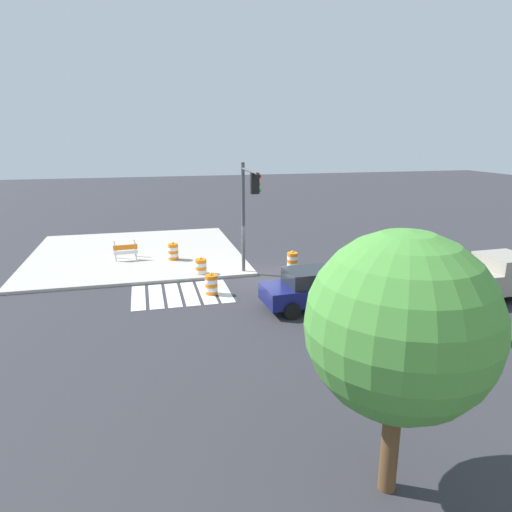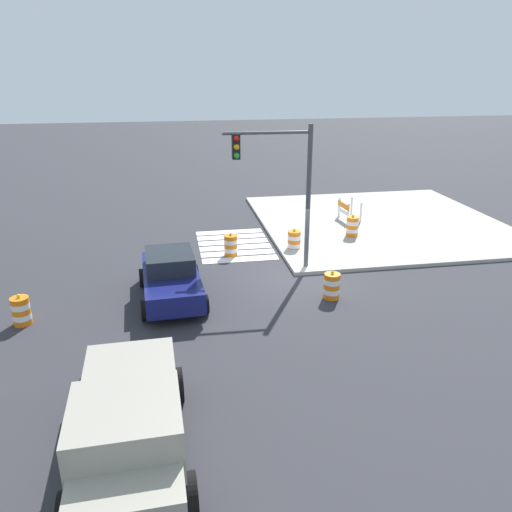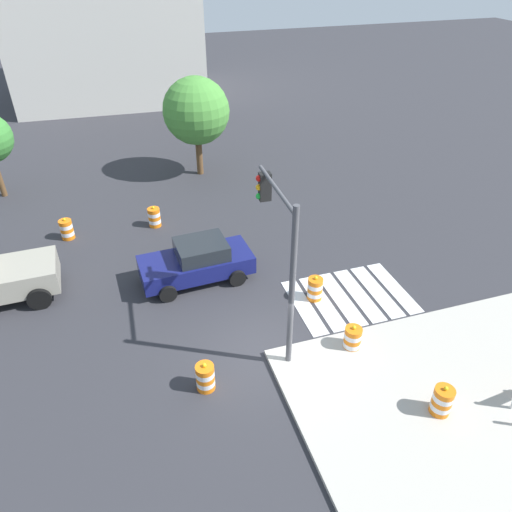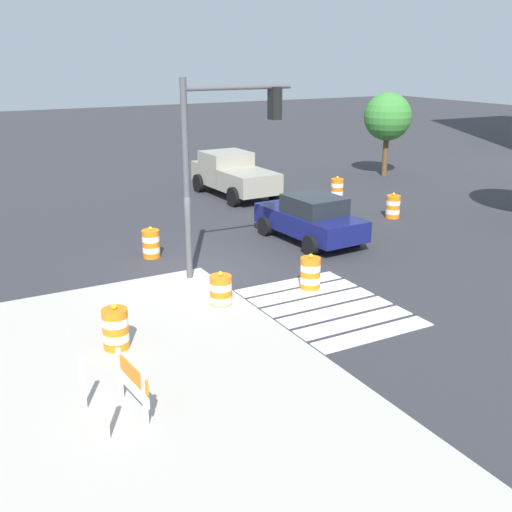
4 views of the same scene
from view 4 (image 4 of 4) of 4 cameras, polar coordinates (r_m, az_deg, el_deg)
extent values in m
plane|color=#2D2D33|center=(18.55, -5.12, -1.52)|extent=(120.00, 120.00, 0.00)
cube|color=#ADA89E|center=(11.82, -20.57, -14.55)|extent=(12.00, 12.00, 0.15)
cube|color=silver|center=(17.57, 3.09, -2.59)|extent=(0.60, 3.20, 0.02)
cube|color=silver|center=(16.98, 4.42, -3.37)|extent=(0.60, 3.20, 0.02)
cube|color=silver|center=(16.41, 5.85, -4.21)|extent=(0.60, 3.20, 0.02)
cube|color=silver|center=(15.85, 7.39, -5.10)|extent=(0.60, 3.20, 0.02)
cube|color=silver|center=(15.31, 9.04, -6.06)|extent=(0.60, 3.20, 0.02)
cube|color=silver|center=(14.78, 10.82, -7.07)|extent=(0.60, 3.20, 0.02)
cube|color=navy|center=(21.54, 4.95, 3.18)|extent=(4.40, 2.08, 0.70)
cube|color=#1E2328|center=(21.19, 5.40, 4.73)|extent=(1.99, 1.71, 0.60)
cylinder|color=black|center=(22.17, 0.86, 2.75)|extent=(0.67, 0.28, 0.66)
cylinder|color=black|center=(23.22, 4.81, 3.40)|extent=(0.67, 0.28, 0.66)
cylinder|color=black|center=(20.05, 5.06, 0.99)|extent=(0.67, 0.28, 0.66)
cylinder|color=black|center=(21.21, 9.17, 1.79)|extent=(0.67, 0.28, 0.66)
cube|color=gray|center=(27.26, -0.67, 6.85)|extent=(2.57, 2.09, 0.90)
cube|color=gray|center=(29.01, -2.78, 8.12)|extent=(1.97, 2.06, 1.50)
cube|color=gray|center=(30.02, -3.77, 7.87)|extent=(1.46, 1.95, 0.90)
cylinder|color=black|center=(29.40, -5.26, 6.71)|extent=(0.85, 0.33, 0.84)
cylinder|color=black|center=(30.32, -1.76, 7.13)|extent=(0.85, 0.33, 0.84)
cylinder|color=black|center=(26.44, -2.04, 5.48)|extent=(0.85, 0.33, 0.84)
cylinder|color=black|center=(27.46, 1.71, 5.96)|extent=(0.85, 0.33, 0.84)
cylinder|color=orange|center=(20.12, -9.60, 0.14)|extent=(0.56, 0.56, 0.18)
cylinder|color=white|center=(20.06, -9.63, 0.63)|extent=(0.56, 0.56, 0.18)
cylinder|color=orange|center=(20.01, -9.66, 1.12)|extent=(0.56, 0.56, 0.18)
cylinder|color=white|center=(19.96, -9.68, 1.62)|extent=(0.56, 0.56, 0.18)
cylinder|color=orange|center=(19.91, -9.71, 2.11)|extent=(0.56, 0.56, 0.18)
sphere|color=yellow|center=(19.87, -9.73, 2.53)|extent=(0.12, 0.12, 0.12)
cylinder|color=orange|center=(25.23, 12.46, 3.67)|extent=(0.56, 0.56, 0.18)
cylinder|color=white|center=(25.19, 12.48, 4.06)|extent=(0.56, 0.56, 0.18)
cylinder|color=orange|center=(25.15, 12.51, 4.46)|extent=(0.56, 0.56, 0.18)
cylinder|color=white|center=(25.11, 12.54, 4.86)|extent=(0.56, 0.56, 0.18)
cylinder|color=orange|center=(25.07, 12.57, 5.26)|extent=(0.56, 0.56, 0.18)
sphere|color=yellow|center=(25.04, 12.59, 5.59)|extent=(0.12, 0.12, 0.12)
cylinder|color=orange|center=(28.20, 7.46, 5.46)|extent=(0.56, 0.56, 0.18)
cylinder|color=white|center=(28.16, 7.47, 5.81)|extent=(0.56, 0.56, 0.18)
cylinder|color=orange|center=(28.12, 7.49, 6.17)|extent=(0.56, 0.56, 0.18)
cylinder|color=white|center=(28.08, 7.50, 6.53)|extent=(0.56, 0.56, 0.18)
cylinder|color=orange|center=(28.05, 7.52, 6.89)|extent=(0.56, 0.56, 0.18)
sphere|color=yellow|center=(28.02, 7.53, 7.19)|extent=(0.12, 0.12, 0.12)
cylinder|color=orange|center=(17.27, 5.00, -2.73)|extent=(0.56, 0.56, 0.18)
cylinder|color=white|center=(17.21, 5.01, -2.17)|extent=(0.56, 0.56, 0.18)
cylinder|color=orange|center=(17.15, 5.03, -1.60)|extent=(0.56, 0.56, 0.18)
cylinder|color=white|center=(17.09, 5.04, -1.03)|extent=(0.56, 0.56, 0.18)
cylinder|color=orange|center=(17.03, 5.06, -0.46)|extent=(0.56, 0.56, 0.18)
sphere|color=yellow|center=(16.98, 5.08, 0.02)|extent=(0.12, 0.12, 0.12)
cylinder|color=orange|center=(15.90, -3.23, -4.58)|extent=(0.56, 0.56, 0.18)
cylinder|color=white|center=(15.83, -3.24, -3.98)|extent=(0.56, 0.56, 0.18)
cylinder|color=orange|center=(15.77, -3.26, -3.37)|extent=(0.56, 0.56, 0.18)
cylinder|color=white|center=(15.70, -3.27, -2.76)|extent=(0.56, 0.56, 0.18)
cylinder|color=orange|center=(15.64, -3.28, -2.14)|extent=(0.56, 0.56, 0.18)
sphere|color=yellow|center=(15.59, -3.29, -1.63)|extent=(0.12, 0.12, 0.12)
cylinder|color=orange|center=(13.88, -12.71, -7.89)|extent=(0.56, 0.56, 0.18)
cylinder|color=white|center=(13.80, -12.76, -7.22)|extent=(0.56, 0.56, 0.18)
cylinder|color=orange|center=(13.73, -12.81, -6.54)|extent=(0.56, 0.56, 0.18)
cylinder|color=white|center=(13.66, -12.87, -5.85)|extent=(0.56, 0.56, 0.18)
cylinder|color=orange|center=(13.58, -12.92, -5.16)|extent=(0.56, 0.56, 0.18)
sphere|color=yellow|center=(13.53, -12.97, -4.58)|extent=(0.12, 0.12, 0.12)
cube|color=silver|center=(11.82, -12.45, -10.50)|extent=(0.08, 0.08, 1.00)
cube|color=silver|center=(11.62, -15.70, -11.29)|extent=(0.08, 0.08, 1.00)
cube|color=silver|center=(10.93, -10.21, -12.90)|extent=(0.08, 0.08, 1.00)
cube|color=silver|center=(10.72, -13.72, -13.83)|extent=(0.08, 0.08, 1.00)
cube|color=orange|center=(11.25, -11.36, -10.52)|extent=(1.30, 0.16, 0.28)
cube|color=white|center=(11.40, -11.27, -11.85)|extent=(1.30, 0.16, 0.20)
cylinder|color=#4C4C51|center=(17.02, -6.43, 6.77)|extent=(0.18, 0.18, 5.50)
cylinder|color=#4C4C51|center=(17.34, -1.61, 15.26)|extent=(0.21, 3.20, 0.12)
cube|color=black|center=(17.88, 1.74, 13.90)|extent=(0.37, 0.29, 0.90)
sphere|color=red|center=(18.02, 1.45, 14.89)|extent=(0.20, 0.20, 0.20)
sphere|color=#F2A514|center=(18.04, 1.44, 13.94)|extent=(0.20, 0.20, 0.20)
sphere|color=green|center=(18.07, 1.43, 12.99)|extent=(0.20, 0.20, 0.20)
cylinder|color=brown|center=(33.80, 11.83, 9.12)|extent=(0.29, 0.29, 2.24)
sphere|color=#387F33|center=(33.56, 12.05, 12.46)|extent=(2.46, 2.46, 2.46)
camera|label=1|loc=(30.11, 42.25, 14.97)|focal=31.77mm
camera|label=2|loc=(35.38, -10.46, 20.10)|focal=35.46mm
camera|label=3|loc=(20.56, -43.53, 28.00)|focal=33.40mm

